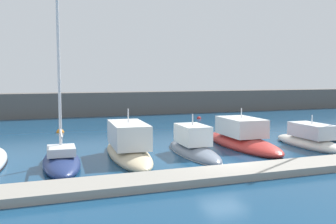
# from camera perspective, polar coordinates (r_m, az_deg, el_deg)

# --- Properties ---
(ground_plane) EXTENTS (120.00, 120.00, 0.00)m
(ground_plane) POSITION_cam_1_polar(r_m,az_deg,el_deg) (22.46, 8.37, -8.06)
(ground_plane) COLOR navy
(dock_pier) EXTENTS (39.08, 2.35, 0.39)m
(dock_pier) POSITION_cam_1_polar(r_m,az_deg,el_deg) (20.58, 11.31, -8.80)
(dock_pier) COLOR gray
(dock_pier) RESTS_ON ground_plane
(breakwater_seawall) EXTENTS (108.00, 3.19, 3.09)m
(breakwater_seawall) POSITION_cam_1_polar(r_m,az_deg,el_deg) (51.83, -8.42, 1.27)
(breakwater_seawall) COLOR #5B5651
(breakwater_seawall) RESTS_ON ground_plane
(sailboat_navy_third) EXTENTS (2.50, 7.34, 15.81)m
(sailboat_navy_third) POSITION_cam_1_polar(r_m,az_deg,el_deg) (23.10, -15.72, -6.66)
(sailboat_navy_third) COLOR navy
(sailboat_navy_third) RESTS_ON ground_plane
(motorboat_sand_fourth) EXTENTS (3.06, 9.69, 3.50)m
(motorboat_sand_fourth) POSITION_cam_1_polar(r_m,az_deg,el_deg) (24.78, -6.03, -5.09)
(motorboat_sand_fourth) COLOR beige
(motorboat_sand_fourth) RESTS_ON ground_plane
(motorboat_slate_fifth) EXTENTS (2.44, 7.81, 3.11)m
(motorboat_slate_fifth) POSITION_cam_1_polar(r_m,az_deg,el_deg) (25.72, 3.79, -5.32)
(motorboat_slate_fifth) COLOR slate
(motorboat_slate_fifth) RESTS_ON ground_plane
(motorboat_red_sixth) EXTENTS (3.24, 9.80, 3.21)m
(motorboat_red_sixth) POSITION_cam_1_polar(r_m,az_deg,el_deg) (28.93, 10.98, -3.90)
(motorboat_red_sixth) COLOR #B72D28
(motorboat_red_sixth) RESTS_ON ground_plane
(motorboat_ivory_seventh) EXTENTS (2.17, 7.18, 2.67)m
(motorboat_ivory_seventh) POSITION_cam_1_polar(r_m,az_deg,el_deg) (30.07, 20.48, -3.88)
(motorboat_ivory_seventh) COLOR silver
(motorboat_ivory_seventh) RESTS_ON ground_plane
(mooring_buoy_orange) EXTENTS (0.71, 0.71, 0.71)m
(mooring_buoy_orange) POSITION_cam_1_polar(r_m,az_deg,el_deg) (36.65, -15.89, -2.99)
(mooring_buoy_orange) COLOR orange
(mooring_buoy_orange) RESTS_ON ground_plane
(mooring_buoy_red) EXTENTS (0.53, 0.53, 0.53)m
(mooring_buoy_red) POSITION_cam_1_polar(r_m,az_deg,el_deg) (46.95, 4.69, -1.00)
(mooring_buoy_red) COLOR red
(mooring_buoy_red) RESTS_ON ground_plane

